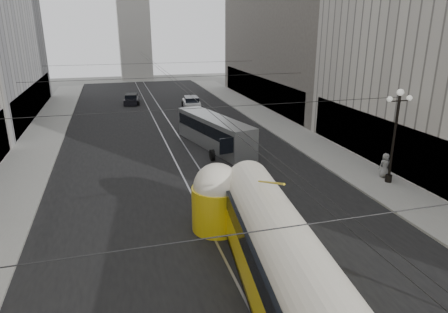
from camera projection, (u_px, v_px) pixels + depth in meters
road at (173, 141)px, 37.47m from camera, size 20.00×85.00×0.02m
sidewalk_left at (41, 140)px, 37.56m from camera, size 4.00×72.00×0.15m
sidewalk_right at (277, 124)px, 43.72m from camera, size 4.00×72.00×0.15m
rail_left at (165, 142)px, 37.27m from camera, size 0.12×85.00×0.04m
rail_right at (181, 141)px, 37.66m from camera, size 0.12×85.00×0.04m
distant_tower at (132, 0)px, 76.18m from camera, size 6.00×6.00×31.36m
lamppost_right_mid at (395, 131)px, 26.27m from camera, size 1.86×0.44×6.37m
catenary at (174, 79)px, 34.73m from camera, size 25.00×72.00×0.23m
streetcar at (288, 271)px, 14.62m from camera, size 4.33×16.84×3.72m
city_bus at (214, 131)px, 35.28m from camera, size 4.68×10.99×2.70m
sedan_white_far at (191, 103)px, 52.12m from camera, size 2.37×4.92×1.51m
sedan_dark_far at (132, 99)px, 55.09m from camera, size 2.41×4.53×1.36m
pedestrian_sidewalk_right at (385, 165)px, 27.99m from camera, size 0.90×0.60×1.75m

